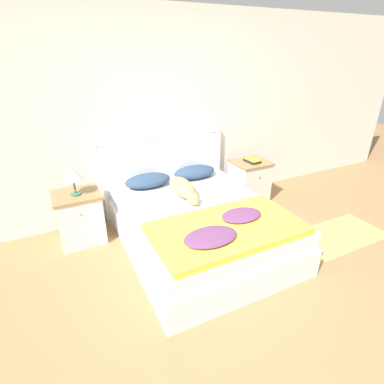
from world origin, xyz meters
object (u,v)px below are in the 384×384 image
Objects in this scene: pillow_left at (148,181)px; book_stack at (252,160)px; table_lamp at (72,174)px; nightstand_left at (80,217)px; nightstand_right at (249,181)px; dog at (183,189)px; bed at (200,227)px; pillow_right at (195,172)px.

pillow_left is 1.53m from book_stack.
pillow_left is 1.72× the size of table_lamp.
nightstand_right is (2.39, 0.00, 0.00)m from nightstand_left.
pillow_left is at bearing 122.69° from dog.
bed is 1.44m from book_stack.
pillow_right is (1.52, 0.08, 0.27)m from nightstand_left.
table_lamp reaches higher than nightstand_right.
nightstand_left is 1.55m from pillow_right.
table_lamp is (-2.39, -0.03, 0.55)m from nightstand_right.
bed is 3.30× the size of nightstand_left.
dog is 3.02× the size of book_stack.
pillow_right is at bearing 67.32° from bed.
pillow_right is at bearing 2.98° from nightstand_left.
bed is at bearing -149.37° from nightstand_right.
pillow_left is at bearing 5.24° from nightstand_left.
pillow_right is at bearing 50.11° from dog.
bed is 0.91m from pillow_right.
pillow_right is at bearing 4.06° from table_lamp.
nightstand_right is 1.55m from pillow_left.
nightstand_left is 1.05× the size of pillow_left.
pillow_left is at bearing 180.00° from pillow_right.
pillow_left is at bearing 177.02° from nightstand_right.
dog is (-0.37, -0.45, 0.01)m from pillow_right.
pillow_left is 0.66m from pillow_right.
pillow_right is 0.81× the size of dog.
pillow_left reaches higher than nightstand_left.
bed is 3.30× the size of nightstand_right.
pillow_right is (-0.87, 0.08, 0.27)m from nightstand_right.
bed is at bearing -67.32° from pillow_left.
book_stack is (0.87, -0.10, 0.06)m from pillow_right.
pillow_left is (-0.33, 0.79, 0.33)m from bed.
pillow_left is at bearing 112.68° from bed.
table_lamp reaches higher than book_stack.
table_lamp is at bearing -179.80° from book_stack.
dog is (0.29, -0.45, 0.01)m from pillow_left.
nightstand_right is 0.33m from book_stack.
pillow_right is at bearing 174.76° from nightstand_right.
book_stack is at bearing 0.20° from table_lamp.
pillow_right reaches higher than bed.
table_lamp reaches higher than dog.
table_lamp reaches higher than pillow_left.
dog is at bearing -57.31° from pillow_left.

